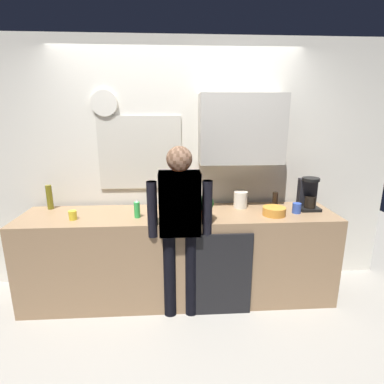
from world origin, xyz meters
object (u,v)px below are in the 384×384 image
(bottle_dark_sauce, at_px, (275,201))
(person_at_sink, at_px, (180,220))
(storage_canister, at_px, (241,200))
(potted_plant, at_px, (206,205))
(cup_blue_mug, at_px, (297,208))
(dish_soap, at_px, (137,210))
(person_guest, at_px, (180,220))
(bottle_olive_oil, at_px, (50,197))
(mixing_bowl, at_px, (274,211))
(cup_yellow_cup, at_px, (73,215))
(coffee_maker, at_px, (308,195))
(bottle_clear_soda, at_px, (165,207))

(bottle_dark_sauce, relative_size, person_at_sink, 0.11)
(storage_canister, xyz_separation_m, person_at_sink, (-0.64, -0.46, -0.04))
(potted_plant, bearing_deg, cup_blue_mug, 7.18)
(bottle_dark_sauce, relative_size, dish_soap, 1.00)
(storage_canister, distance_m, person_guest, 0.79)
(bottle_olive_oil, height_order, dish_soap, bottle_olive_oil)
(bottle_dark_sauce, distance_m, cup_blue_mug, 0.22)
(cup_blue_mug, xyz_separation_m, mixing_bowl, (-0.24, -0.05, -0.01))
(bottle_olive_oil, relative_size, mixing_bowl, 1.14)
(bottle_dark_sauce, xyz_separation_m, cup_blue_mug, (0.18, -0.13, -0.04))
(storage_canister, bearing_deg, cup_yellow_cup, -170.57)
(coffee_maker, height_order, potted_plant, coffee_maker)
(cup_yellow_cup, bearing_deg, mixing_bowl, 0.21)
(cup_yellow_cup, xyz_separation_m, storage_canister, (1.63, 0.27, 0.04))
(bottle_olive_oil, height_order, cup_blue_mug, bottle_olive_oil)
(cup_blue_mug, height_order, dish_soap, dish_soap)
(bottle_clear_soda, xyz_separation_m, dish_soap, (-0.27, 0.13, -0.06))
(mixing_bowl, bearing_deg, bottle_dark_sauce, 69.82)
(bottle_clear_soda, height_order, potted_plant, bottle_clear_soda)
(bottle_olive_oil, distance_m, cup_yellow_cup, 0.48)
(dish_soap, relative_size, person_guest, 0.11)
(bottle_dark_sauce, height_order, mixing_bowl, bottle_dark_sauce)
(cup_blue_mug, height_order, cup_yellow_cup, cup_blue_mug)
(bottle_olive_oil, relative_size, person_guest, 0.16)
(coffee_maker, relative_size, cup_blue_mug, 3.30)
(bottle_olive_oil, height_order, person_guest, person_guest)
(bottle_dark_sauce, distance_m, bottle_olive_oil, 2.30)
(dish_soap, relative_size, storage_canister, 1.06)
(bottle_clear_soda, relative_size, potted_plant, 1.22)
(person_at_sink, distance_m, person_guest, 0.00)
(storage_canister, bearing_deg, coffee_maker, -7.12)
(cup_blue_mug, bearing_deg, coffee_maker, 38.37)
(dish_soap, bearing_deg, bottle_clear_soda, -25.83)
(coffee_maker, xyz_separation_m, storage_canister, (-0.68, 0.08, -0.06))
(dish_soap, bearing_deg, bottle_dark_sauce, 6.80)
(storage_canister, bearing_deg, mixing_bowl, -44.10)
(bottle_olive_oil, bearing_deg, dish_soap, -19.26)
(cup_blue_mug, xyz_separation_m, storage_canister, (-0.51, 0.21, 0.04))
(bottle_clear_soda, bearing_deg, bottle_olive_oil, 159.21)
(bottle_clear_soda, bearing_deg, person_guest, -31.09)
(coffee_maker, height_order, storage_canister, coffee_maker)
(dish_soap, bearing_deg, cup_yellow_cup, -177.91)
(coffee_maker, height_order, bottle_olive_oil, coffee_maker)
(coffee_maker, distance_m, person_at_sink, 1.37)
(bottle_olive_oil, bearing_deg, bottle_clear_soda, -20.79)
(storage_canister, bearing_deg, person_guest, -144.53)
(person_at_sink, bearing_deg, cup_yellow_cup, 160.87)
(bottle_dark_sauce, bearing_deg, coffee_maker, -0.03)
(coffee_maker, bearing_deg, dish_soap, -174.54)
(bottle_olive_oil, distance_m, potted_plant, 1.61)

